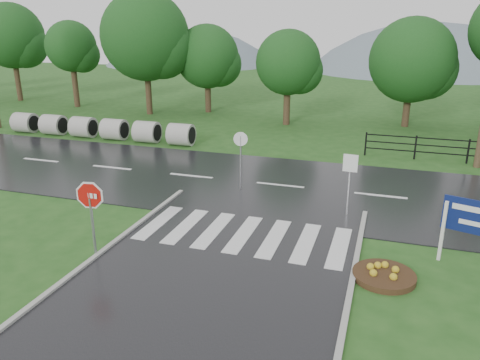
% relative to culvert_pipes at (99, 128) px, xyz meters
% --- Properties ---
extents(ground, '(120.00, 120.00, 0.00)m').
position_rel_culvert_pipes_xyz_m(ground, '(12.04, -15.00, -0.60)').
color(ground, '#22501A').
rests_on(ground, ground).
extents(main_road, '(90.00, 8.00, 0.04)m').
position_rel_culvert_pipes_xyz_m(main_road, '(12.04, -5.00, -0.60)').
color(main_road, black).
rests_on(main_road, ground).
extents(crosswalk, '(6.50, 2.80, 0.02)m').
position_rel_culvert_pipes_xyz_m(crosswalk, '(12.04, -10.00, -0.54)').
color(crosswalk, silver).
rests_on(crosswalk, ground).
extents(fence_west, '(9.58, 0.08, 1.20)m').
position_rel_culvert_pipes_xyz_m(fence_west, '(19.79, 1.00, 0.12)').
color(fence_west, black).
rests_on(fence_west, ground).
extents(hills, '(102.00, 48.00, 48.00)m').
position_rel_culvert_pipes_xyz_m(hills, '(15.53, 50.00, -16.14)').
color(hills, slate).
rests_on(hills, ground).
extents(treeline, '(83.20, 5.20, 10.00)m').
position_rel_culvert_pipes_xyz_m(treeline, '(13.04, 9.00, -0.60)').
color(treeline, '#144216').
rests_on(treeline, ground).
extents(culvert_pipes, '(11.80, 1.20, 1.20)m').
position_rel_culvert_pipes_xyz_m(culvert_pipes, '(0.00, 0.00, 0.00)').
color(culvert_pipes, '#9E9B93').
rests_on(culvert_pipes, ground).
extents(stop_sign, '(1.07, 0.20, 2.43)m').
position_rel_culvert_pipes_xyz_m(stop_sign, '(8.41, -12.65, 1.11)').
color(stop_sign, '#939399').
rests_on(stop_sign, ground).
extents(flower_bed, '(1.64, 1.64, 0.33)m').
position_rel_culvert_pipes_xyz_m(flower_bed, '(16.37, -11.36, -0.48)').
color(flower_bed, '#332111').
rests_on(flower_bed, ground).
extents(reg_sign_small, '(0.50, 0.07, 2.23)m').
position_rel_culvert_pipes_xyz_m(reg_sign_small, '(14.98, -7.35, 0.97)').
color(reg_sign_small, '#939399').
rests_on(reg_sign_small, ground).
extents(reg_sign_round, '(0.55, 0.14, 2.40)m').
position_rel_culvert_pipes_xyz_m(reg_sign_round, '(10.63, -5.97, 0.90)').
color(reg_sign_round, '#939399').
rests_on(reg_sign_round, ground).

